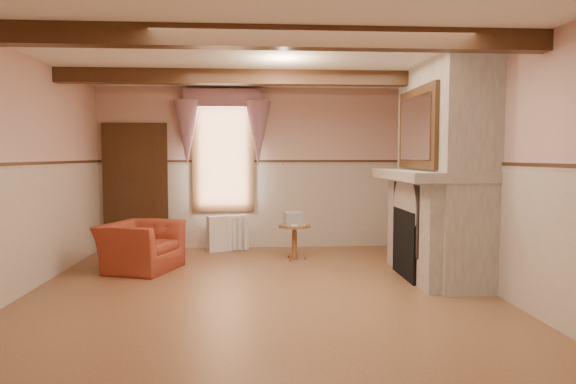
{
  "coord_description": "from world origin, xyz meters",
  "views": [
    {
      "loc": [
        -0.06,
        -6.01,
        1.61
      ],
      "look_at": [
        0.39,
        0.8,
        1.13
      ],
      "focal_mm": 32.0,
      "sensor_mm": 36.0,
      "label": 1
    }
  ],
  "objects": [
    {
      "name": "ceiling_beam_front",
      "position": [
        0.0,
        -1.2,
        2.7
      ],
      "size": [
        5.5,
        0.18,
        0.2
      ],
      "primitive_type": "cube",
      "color": "black",
      "rests_on": "ceiling"
    },
    {
      "name": "window_drapes",
      "position": [
        -0.6,
        2.88,
        2.25
      ],
      "size": [
        1.3,
        0.14,
        1.4
      ],
      "primitive_type": "cube",
      "color": "gray",
      "rests_on": "wall_back"
    },
    {
      "name": "wall_back",
      "position": [
        0.0,
        3.0,
        1.4
      ],
      "size": [
        5.5,
        0.02,
        2.8
      ],
      "primitive_type": "cube",
      "color": "tan",
      "rests_on": "floor"
    },
    {
      "name": "door",
      "position": [
        -2.1,
        2.94,
        1.05
      ],
      "size": [
        1.1,
        0.1,
        2.1
      ],
      "primitive_type": "cube",
      "color": "black",
      "rests_on": "floor"
    },
    {
      "name": "mantel",
      "position": [
        2.24,
        0.6,
        1.36
      ],
      "size": [
        1.05,
        2.05,
        0.12
      ],
      "primitive_type": "cube",
      "color": "gray",
      "rests_on": "fireplace"
    },
    {
      "name": "fireplace",
      "position": [
        2.42,
        0.6,
        1.4
      ],
      "size": [
        0.85,
        2.0,
        2.8
      ],
      "primitive_type": "cube",
      "color": "gray",
      "rests_on": "floor"
    },
    {
      "name": "side_table",
      "position": [
        0.56,
        1.83,
        0.28
      ],
      "size": [
        0.59,
        0.59,
        0.55
      ],
      "primitive_type": "cylinder",
      "rotation": [
        0.0,
        0.0,
        0.21
      ],
      "color": "brown",
      "rests_on": "floor"
    },
    {
      "name": "ceiling_beam_back",
      "position": [
        0.0,
        1.2,
        2.7
      ],
      "size": [
        5.5,
        0.18,
        0.2
      ],
      "primitive_type": "cube",
      "color": "black",
      "rests_on": "ceiling"
    },
    {
      "name": "firebox",
      "position": [
        2.0,
        0.6,
        0.45
      ],
      "size": [
        0.2,
        0.95,
        0.9
      ],
      "primitive_type": "cube",
      "color": "black",
      "rests_on": "floor"
    },
    {
      "name": "wall_right",
      "position": [
        2.75,
        0.0,
        1.4
      ],
      "size": [
        0.02,
        6.0,
        2.8
      ],
      "primitive_type": "cube",
      "color": "tan",
      "rests_on": "floor"
    },
    {
      "name": "oil_lamp",
      "position": [
        2.24,
        0.83,
        1.56
      ],
      "size": [
        0.11,
        0.11,
        0.28
      ],
      "primitive_type": "cylinder",
      "color": "gold",
      "rests_on": "mantel"
    },
    {
      "name": "book_stack",
      "position": [
        0.53,
        1.81,
        0.65
      ],
      "size": [
        0.29,
        0.35,
        0.2
      ],
      "primitive_type": "cube",
      "rotation": [
        0.0,
        0.0,
        0.11
      ],
      "color": "#B7AD8C",
      "rests_on": "side_table"
    },
    {
      "name": "radiator",
      "position": [
        -0.51,
        2.7,
        0.3
      ],
      "size": [
        0.72,
        0.43,
        0.6
      ],
      "primitive_type": "cube",
      "rotation": [
        0.0,
        0.0,
        0.38
      ],
      "color": "white",
      "rests_on": "floor"
    },
    {
      "name": "armchair",
      "position": [
        -1.67,
        1.26,
        0.34
      ],
      "size": [
        1.2,
        1.28,
        0.67
      ],
      "primitive_type": "imported",
      "rotation": [
        0.0,
        0.0,
        1.23
      ],
      "color": "maroon",
      "rests_on": "floor"
    },
    {
      "name": "wainscot",
      "position": [
        0.0,
        0.0,
        0.75
      ],
      "size": [
        5.5,
        6.0,
        1.5
      ],
      "primitive_type": null,
      "color": "beige",
      "rests_on": "floor"
    },
    {
      "name": "wall_left",
      "position": [
        -2.75,
        0.0,
        1.4
      ],
      "size": [
        0.02,
        6.0,
        2.8
      ],
      "primitive_type": "cube",
      "color": "tan",
      "rests_on": "floor"
    },
    {
      "name": "ceiling",
      "position": [
        0.0,
        0.0,
        2.8
      ],
      "size": [
        5.5,
        6.0,
        0.01
      ],
      "primitive_type": "cube",
      "color": "silver",
      "rests_on": "wall_back"
    },
    {
      "name": "chair_rail",
      "position": [
        0.0,
        0.0,
        1.5
      ],
      "size": [
        5.5,
        6.0,
        0.08
      ],
      "primitive_type": null,
      "color": "black",
      "rests_on": "wainscot"
    },
    {
      "name": "window",
      "position": [
        -0.6,
        2.97,
        1.65
      ],
      "size": [
        1.06,
        0.08,
        2.02
      ],
      "primitive_type": "cube",
      "color": "white",
      "rests_on": "wall_back"
    },
    {
      "name": "floor",
      "position": [
        0.0,
        0.0,
        0.0
      ],
      "size": [
        5.5,
        6.0,
        0.01
      ],
      "primitive_type": "cube",
      "color": "brown",
      "rests_on": "ground"
    },
    {
      "name": "bowl",
      "position": [
        2.24,
        0.44,
        1.46
      ],
      "size": [
        0.35,
        0.35,
        0.09
      ],
      "primitive_type": "imported",
      "color": "brown",
      "rests_on": "mantel"
    },
    {
      "name": "jar_yellow",
      "position": [
        2.24,
        0.39,
        1.48
      ],
      "size": [
        0.06,
        0.06,
        0.12
      ],
      "primitive_type": "cylinder",
      "color": "yellow",
      "rests_on": "mantel"
    },
    {
      "name": "mantel_clock",
      "position": [
        2.24,
        1.39,
        1.52
      ],
      "size": [
        0.14,
        0.24,
        0.2
      ],
      "primitive_type": "cube",
      "color": "black",
      "rests_on": "mantel"
    },
    {
      "name": "wall_front",
      "position": [
        0.0,
        -3.0,
        1.4
      ],
      "size": [
        5.5,
        0.02,
        2.8
      ],
      "primitive_type": "cube",
      "color": "tan",
      "rests_on": "floor"
    },
    {
      "name": "overmantel_mirror",
      "position": [
        2.06,
        0.6,
        1.97
      ],
      "size": [
        0.06,
        1.44,
        1.04
      ],
      "primitive_type": "cube",
      "color": "silver",
      "rests_on": "fireplace"
    },
    {
      "name": "candle_red",
      "position": [
        2.24,
        -0.2,
        1.5
      ],
      "size": [
        0.06,
        0.06,
        0.16
      ],
      "primitive_type": "cylinder",
      "color": "maroon",
      "rests_on": "mantel"
    }
  ]
}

